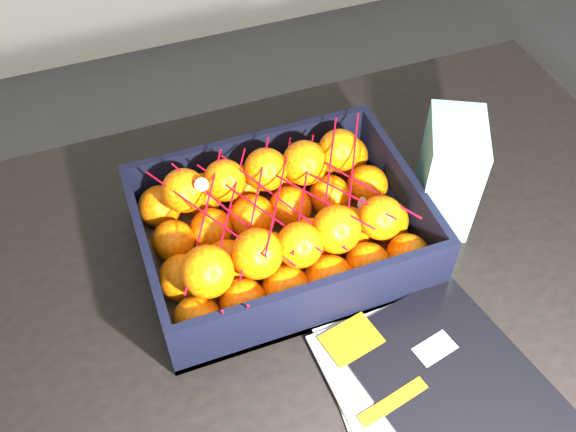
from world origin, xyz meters
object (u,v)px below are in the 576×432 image
object	(u,v)px
table	(319,301)
retail_carton	(449,173)
magazine_stack	(434,394)
produce_crate	(281,235)

from	to	relation	value
table	retail_carton	xyz separation A→B (m)	(0.22, 0.03, 0.19)
retail_carton	magazine_stack	bearing A→B (deg)	-93.15
magazine_stack	produce_crate	xyz separation A→B (m)	(-0.10, 0.30, 0.02)
magazine_stack	produce_crate	distance (m)	0.32
table	retail_carton	size ratio (longest dim) A/B	6.68
magazine_stack	produce_crate	size ratio (longest dim) A/B	0.77
magazine_stack	retail_carton	distance (m)	0.33
produce_crate	retail_carton	size ratio (longest dim) A/B	2.28
table	magazine_stack	world-z (taller)	magazine_stack
retail_carton	produce_crate	bearing A→B (deg)	-156.88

